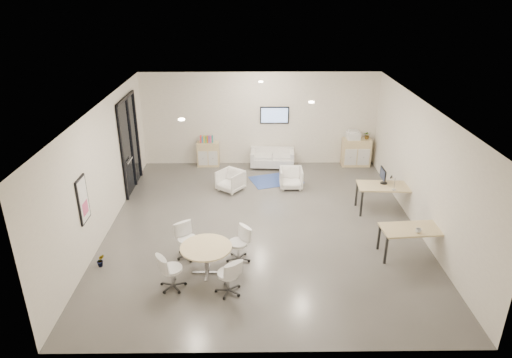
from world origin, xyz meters
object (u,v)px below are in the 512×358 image
Objects in this scene: armchair_left at (230,180)px; round_table at (206,250)px; armchair_right at (291,177)px; loveseat at (272,159)px; sideboard_left at (208,154)px; desk_rear at (385,188)px; sideboard_right at (356,152)px; desk_front at (412,231)px.

round_table is (-0.34, -4.36, 0.24)m from armchair_left.
loveseat is at bearing 106.28° from armchair_right.
armchair_left is 0.63× the size of round_table.
sideboard_left is at bearing 149.95° from armchair_left.
sideboard_left reaches higher than round_table.
desk_rear is at bearing -32.78° from armchair_right.
sideboard_right is 0.86× the size of round_table.
armchair_right is (2.72, -1.90, -0.07)m from sideboard_left.
desk_rear reaches higher than desk_front.
sideboard_right is at bearing 54.14° from round_table.
desk_front is at bearing -57.52° from armchair_right.
desk_rear reaches higher than loveseat.
sideboard_right is 5.75m from desk_front.
sideboard_left reaches higher than desk_rear.
desk_front is at bearing -58.25° from loveseat.
armchair_left is (-4.27, -2.03, -0.13)m from sideboard_right.
armchair_left is at bearing -154.57° from sideboard_right.
round_table is (0.50, -6.42, 0.17)m from sideboard_left.
loveseat is (-2.90, -0.11, -0.18)m from sideboard_right.
armchair_right reaches higher than round_table.
sideboard_left is at bearing -179.84° from loveseat.
sideboard_right is 1.37× the size of armchair_right.
round_table reaches higher than loveseat.
desk_rear reaches higher than armchair_right.
sideboard_right is 0.65× the size of desk_front.
sideboard_right is 3.45m from desk_rear.
armchair_right is 0.48× the size of desk_front.
armchair_left is 1.00× the size of armchair_right.
sideboard_right reaches higher than loveseat.
armchair_left is 0.48× the size of desk_front.
sideboard_left is at bearing 127.06° from desk_front.
sideboard_left is at bearing 94.48° from round_table.
desk_rear is (2.44, -1.59, 0.34)m from armchair_right.
loveseat is (2.22, -0.15, -0.12)m from sideboard_left.
sideboard_left is 2.24m from armchair_left.
loveseat is at bearing -3.87° from sideboard_left.
armchair_right is at bearing 63.91° from round_table.
loveseat is at bearing 92.17° from armchair_left.
desk_front reaches higher than armchair_left.
sideboard_left reaches higher than loveseat.
armchair_left is at bearing -121.47° from loveseat.
sideboard_right is 0.63× the size of desk_rear.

